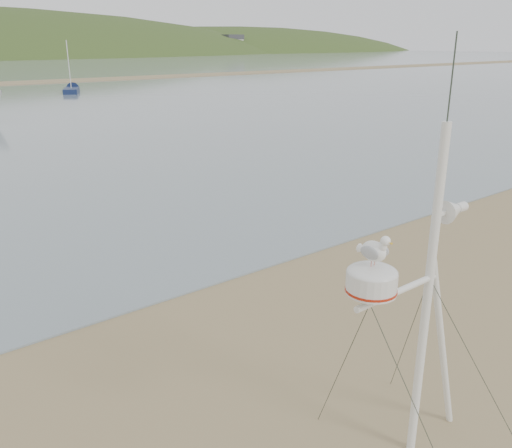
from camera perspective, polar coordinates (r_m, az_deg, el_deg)
mast_rig at (r=7.24m, az=16.89°, el=-14.50°), size 2.33×2.48×5.25m
sailboat_blue_far at (r=62.57m, az=-18.76°, el=13.29°), size 3.64×5.70×5.67m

